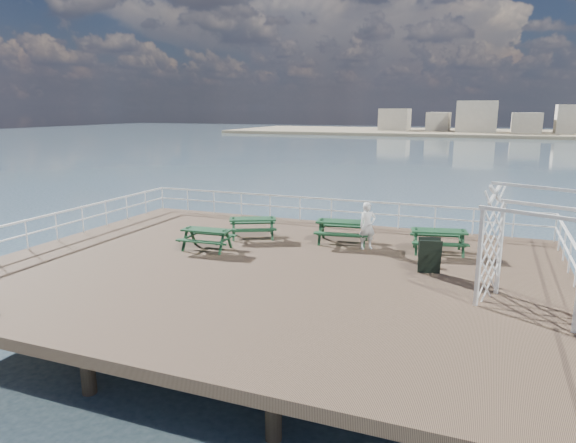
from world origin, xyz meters
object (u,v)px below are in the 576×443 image
Objects in this scene: trellis_arbor at (537,257)px; picnic_table_a at (253,223)px; picnic_table_c at (439,236)px; picnic_table_d at (207,235)px; picnic_table_b at (343,227)px; person at (367,226)px.

picnic_table_a is at bearing 179.64° from trellis_arbor.
picnic_table_d is at bearing -172.54° from picnic_table_c.
picnic_table_b is 1.16m from person.
trellis_arbor is (9.69, -4.19, 0.84)m from picnic_table_a.
picnic_table_a is 6.99m from picnic_table_c.
picnic_table_c is 2.49m from person.
picnic_table_d is at bearing -156.33° from picnic_table_b.
trellis_arbor is 6.67m from person.
trellis_arbor is (10.47, -2.00, 0.86)m from picnic_table_d.
picnic_table_b is at bearing 28.66° from picnic_table_d.
picnic_table_b is 5.05m from picnic_table_d.
picnic_table_c is 5.45m from trellis_arbor.
picnic_table_c is at bearing -8.71° from picnic_table_b.
trellis_arbor is at bearing -45.40° from picnic_table_b.
picnic_table_c is at bearing -26.04° from person.
picnic_table_d is at bearing 165.81° from person.
person is at bearing 19.14° from picnic_table_d.
trellis_arbor reaches higher than picnic_table_d.
picnic_table_b reaches higher than picnic_table_c.
picnic_table_c reaches higher than picnic_table_a.
picnic_table_b is 3.46m from picnic_table_c.
picnic_table_b reaches higher than picnic_table_d.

